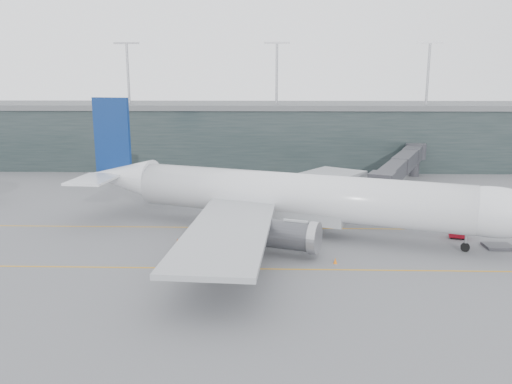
{
  "coord_description": "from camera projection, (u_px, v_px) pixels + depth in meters",
  "views": [
    {
      "loc": [
        3.71,
        -71.54,
        19.73
      ],
      "look_at": [
        1.71,
        -4.0,
        5.17
      ],
      "focal_mm": 35.0,
      "sensor_mm": 36.0,
      "label": 1
    }
  ],
  "objects": [
    {
      "name": "ground",
      "position": [
        245.0,
        220.0,
        74.17
      ],
      "size": [
        320.0,
        320.0,
        0.0
      ],
      "primitive_type": "plane",
      "color": "#57575C",
      "rests_on": "ground"
    },
    {
      "name": "taxiline_a",
      "position": [
        244.0,
        228.0,
        70.26
      ],
      "size": [
        160.0,
        0.25,
        0.02
      ],
      "primitive_type": "cube",
      "color": "#BF8111",
      "rests_on": "ground"
    },
    {
      "name": "taxiline_b",
      "position": [
        236.0,
        269.0,
        54.62
      ],
      "size": [
        160.0,
        0.25,
        0.02
      ],
      "primitive_type": "cube",
      "color": "#BF8111",
      "rests_on": "ground"
    },
    {
      "name": "taxiline_lead_main",
      "position": [
        277.0,
        192.0,
        93.56
      ],
      "size": [
        0.25,
        60.0,
        0.02
      ],
      "primitive_type": "cube",
      "color": "#BF8111",
      "rests_on": "ground"
    },
    {
      "name": "terminal",
      "position": [
        257.0,
        132.0,
        129.23
      ],
      "size": [
        240.0,
        36.0,
        29.0
      ],
      "color": "black",
      "rests_on": "ground"
    },
    {
      "name": "main_aircraft",
      "position": [
        292.0,
        196.0,
        67.1
      ],
      "size": [
        61.76,
        56.98,
        17.88
      ],
      "rotation": [
        0.0,
        0.0,
        -0.35
      ],
      "color": "silver",
      "rests_on": "ground"
    },
    {
      "name": "jet_bridge",
      "position": [
        393.0,
        161.0,
        96.36
      ],
      "size": [
        21.29,
        44.61,
        7.16
      ],
      "rotation": [
        0.0,
        0.0,
        -0.4
      ],
      "color": "#2C2C31",
      "rests_on": "ground"
    },
    {
      "name": "gse_cart",
      "position": [
        457.0,
        233.0,
        65.28
      ],
      "size": [
        2.29,
        1.75,
        1.39
      ],
      "rotation": [
        0.0,
        0.0,
        -0.25
      ],
      "color": "#A60B1A",
      "rests_on": "ground"
    },
    {
      "name": "baggage_dolly",
      "position": [
        498.0,
        246.0,
        61.6
      ],
      "size": [
        3.35,
        2.68,
        0.33
      ],
      "primitive_type": "cube",
      "rotation": [
        0.0,
        0.0,
        0.0
      ],
      "color": "#333337",
      "rests_on": "ground"
    },
    {
      "name": "uld_a",
      "position": [
        227.0,
        198.0,
        83.51
      ],
      "size": [
        2.58,
        2.21,
        2.09
      ],
      "rotation": [
        0.0,
        0.0,
        -0.18
      ],
      "color": "#3E3F44",
      "rests_on": "ground"
    },
    {
      "name": "uld_b",
      "position": [
        231.0,
        197.0,
        84.81
      ],
      "size": [
        2.73,
        2.49,
        2.01
      ],
      "rotation": [
        0.0,
        0.0,
        0.4
      ],
      "color": "#3E3F44",
      "rests_on": "ground"
    },
    {
      "name": "uld_c",
      "position": [
        250.0,
        198.0,
        84.98
      ],
      "size": [
        2.02,
        1.68,
        1.72
      ],
      "rotation": [
        0.0,
        0.0,
        0.09
      ],
      "color": "#3E3F44",
      "rests_on": "ground"
    },
    {
      "name": "cone_nose",
      "position": [
        480.0,
        228.0,
        68.64
      ],
      "size": [
        0.47,
        0.47,
        0.74
      ],
      "primitive_type": "cone",
      "color": "orange",
      "rests_on": "ground"
    },
    {
      "name": "cone_wing_stbd",
      "position": [
        335.0,
        261.0,
        56.12
      ],
      "size": [
        0.43,
        0.43,
        0.69
      ],
      "primitive_type": "cone",
      "color": "orange",
      "rests_on": "ground"
    },
    {
      "name": "cone_wing_port",
      "position": [
        296.0,
        201.0,
        84.97
      ],
      "size": [
        0.42,
        0.42,
        0.67
      ],
      "primitive_type": "cone",
      "color": "#E2500C",
      "rests_on": "ground"
    },
    {
      "name": "cone_tail",
      "position": [
        178.0,
        241.0,
        63.13
      ],
      "size": [
        0.44,
        0.44,
        0.7
      ],
      "primitive_type": "cone",
      "color": "#D6570B",
      "rests_on": "ground"
    }
  ]
}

